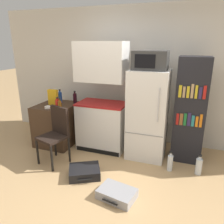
{
  "coord_description": "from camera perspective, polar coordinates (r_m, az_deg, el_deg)",
  "views": [
    {
      "loc": [
        0.95,
        -2.24,
        1.95
      ],
      "look_at": [
        -0.16,
        0.85,
        0.9
      ],
      "focal_mm": 35.0,
      "sensor_mm": 36.0,
      "label": 1
    }
  ],
  "objects": [
    {
      "name": "bottle_wine_dark",
      "position": [
        4.37,
        -9.65,
        3.62
      ],
      "size": [
        0.07,
        0.07,
        0.24
      ],
      "color": "black",
      "rests_on": "side_table"
    },
    {
      "name": "ground_plane",
      "position": [
        3.12,
        -2.75,
        -20.96
      ],
      "size": [
        24.0,
        24.0,
        0.0
      ],
      "primitive_type": "plane",
      "color": "tan"
    },
    {
      "name": "suitcase_small_flat",
      "position": [
        3.46,
        -7.2,
        -15.25
      ],
      "size": [
        0.58,
        0.55,
        0.14
      ],
      "rotation": [
        0.0,
        0.0,
        0.5
      ],
      "color": "black",
      "rests_on": "ground_plane"
    },
    {
      "name": "microwave",
      "position": [
        3.6,
        10.05,
        13.16
      ],
      "size": [
        0.54,
        0.43,
        0.3
      ],
      "color": "#333333",
      "rests_on": "refrigerator"
    },
    {
      "name": "bottle_blue_soda",
      "position": [
        4.45,
        -13.4,
        3.79
      ],
      "size": [
        0.08,
        0.08,
        0.27
      ],
      "color": "#1E47A3",
      "rests_on": "side_table"
    },
    {
      "name": "bookshelf",
      "position": [
        3.81,
        19.67,
        0.29
      ],
      "size": [
        0.49,
        0.39,
        1.75
      ],
      "color": "black",
      "rests_on": "ground_plane"
    },
    {
      "name": "side_table",
      "position": [
        4.47,
        -14.06,
        -3.05
      ],
      "size": [
        0.7,
        0.77,
        0.8
      ],
      "color": "#422D1E",
      "rests_on": "ground_plane"
    },
    {
      "name": "bottle_ketchup_red",
      "position": [
        4.06,
        -14.06,
        2.05
      ],
      "size": [
        0.08,
        0.08,
        0.21
      ],
      "color": "#AD1914",
      "rests_on": "side_table"
    },
    {
      "name": "bottle_amber_beer",
      "position": [
        3.94,
        -13.46,
        1.68
      ],
      "size": [
        0.06,
        0.06,
        0.22
      ],
      "color": "brown",
      "rests_on": "side_table"
    },
    {
      "name": "kitchen_hutch",
      "position": [
        3.99,
        -2.62,
        2.67
      ],
      "size": [
        0.89,
        0.56,
        1.97
      ],
      "color": "white",
      "rests_on": "ground_plane"
    },
    {
      "name": "bottle_milk_white",
      "position": [
        4.51,
        -14.8,
        3.29
      ],
      "size": [
        0.07,
        0.07,
        0.16
      ],
      "color": "white",
      "rests_on": "side_table"
    },
    {
      "name": "water_bottle_front",
      "position": [
        3.65,
        14.94,
        -12.6
      ],
      "size": [
        0.08,
        0.08,
        0.33
      ],
      "color": "silver",
      "rests_on": "ground_plane"
    },
    {
      "name": "suitcase_large_flat",
      "position": [
        3.04,
        1.28,
        -20.57
      ],
      "size": [
        0.52,
        0.41,
        0.12
      ],
      "rotation": [
        0.0,
        0.0,
        -0.19
      ],
      "color": "#99999E",
      "rests_on": "ground_plane"
    },
    {
      "name": "bowl",
      "position": [
        4.15,
        -16.34,
        1.19
      ],
      "size": [
        0.13,
        0.13,
        0.04
      ],
      "color": "silver",
      "rests_on": "side_table"
    },
    {
      "name": "refrigerator",
      "position": [
        3.78,
        9.33,
        -0.73
      ],
      "size": [
        0.65,
        0.62,
        1.53
      ],
      "color": "white",
      "rests_on": "ground_plane"
    },
    {
      "name": "chair",
      "position": [
        3.73,
        -14.35,
        -4.7
      ],
      "size": [
        0.5,
        0.5,
        0.95
      ],
      "rotation": [
        0.0,
        0.0,
        -0.3
      ],
      "color": "black",
      "rests_on": "ground_plane"
    },
    {
      "name": "water_bottle_middle",
      "position": [
        3.69,
        21.73,
        -12.96
      ],
      "size": [
        0.1,
        0.1,
        0.33
      ],
      "color": "silver",
      "rests_on": "ground_plane"
    },
    {
      "name": "wall_back",
      "position": [
        4.35,
        9.69,
        9.03
      ],
      "size": [
        6.4,
        0.1,
        2.61
      ],
      "color": "silver",
      "rests_on": "ground_plane"
    },
    {
      "name": "cereal_box",
      "position": [
        4.31,
        -15.14,
        3.7
      ],
      "size": [
        0.19,
        0.07,
        0.3
      ],
      "color": "gold",
      "rests_on": "side_table"
    }
  ]
}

